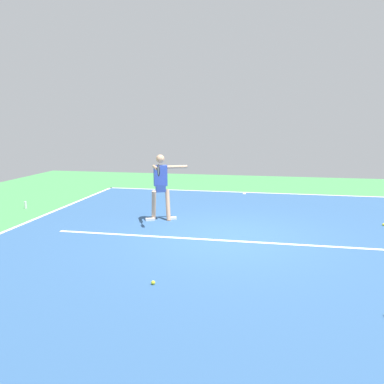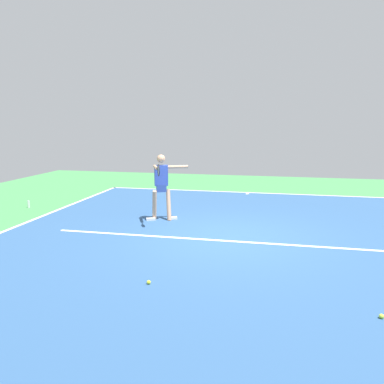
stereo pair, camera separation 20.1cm
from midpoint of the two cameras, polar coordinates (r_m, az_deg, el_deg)
ground_plane at (r=8.94m, az=4.66°, el=-6.59°), size 21.03×21.03×0.00m
court_surface at (r=8.94m, az=4.66°, el=-6.58°), size 10.65×11.82×0.00m
court_line_baseline_near at (r=14.63m, az=7.29°, el=-0.04°), size 10.65×0.10×0.01m
court_line_sideline_right at (r=10.85m, az=-24.30°, el=-4.46°), size 0.10×11.82×0.01m
court_line_service at (r=8.70m, az=4.47°, el=-7.05°), size 7.98×0.10×0.01m
court_line_centre_mark at (r=14.43m, az=7.23°, el=-0.18°), size 0.10×0.30×0.01m
tennis_player at (r=10.26m, az=-5.09°, el=1.32°), size 1.06×1.35×1.75m
tennis_ball_near_service_line at (r=10.94m, az=25.57°, el=-4.28°), size 0.07×0.07×0.07m
tennis_ball_near_player at (r=6.49m, az=-6.57°, el=-12.93°), size 0.07×0.07×0.07m
water_bottle at (r=12.86m, az=-23.43°, el=-1.73°), size 0.07×0.07×0.22m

